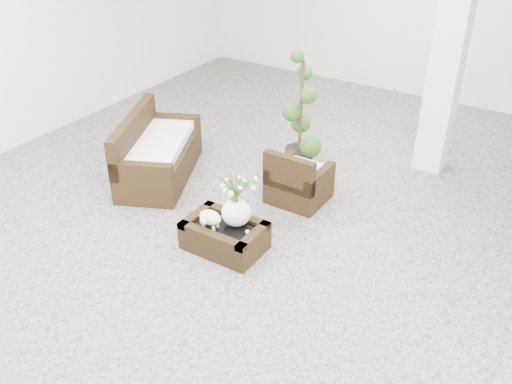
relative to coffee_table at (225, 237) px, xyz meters
The scene contains 9 objects.
ground 0.54m from the coffee_table, 69.65° to the left, with size 11.00×11.00×0.00m, color gray.
column 3.91m from the coffee_table, 67.22° to the left, with size 0.40×0.40×3.50m, color white.
coffee_table is the anchor object (origin of this frame).
sheep_figurine 0.30m from the coffee_table, 140.19° to the right, with size 0.28×0.23×0.21m, color white.
planter_narcissus 0.57m from the coffee_table, 45.00° to the left, with size 0.44×0.44×0.80m, color white, non-canonical shape.
tealight 0.35m from the coffee_table, ahead, with size 0.04×0.04×0.03m, color white.
armchair 1.44m from the coffee_table, 81.81° to the left, with size 0.71×0.68×0.75m, color #2F1F0E.
loveseat 2.01m from the coffee_table, 152.36° to the left, with size 1.71×0.82×0.91m, color #2F1F0E.
topiary 2.40m from the coffee_table, 96.67° to the left, with size 0.45×0.45×1.70m, color #264B18, non-canonical shape.
Camera 1 is at (2.93, -4.74, 3.90)m, focal length 39.13 mm.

